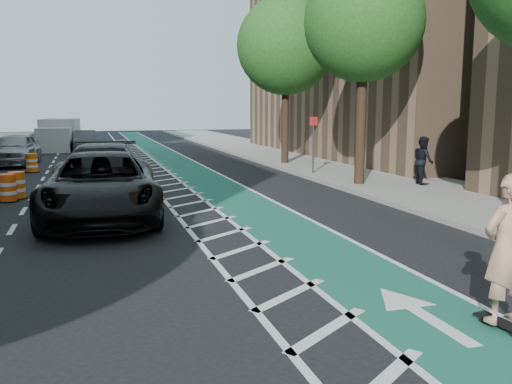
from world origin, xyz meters
name	(u,v)px	position (x,y,z in m)	size (l,w,h in m)	color
ground	(179,277)	(0.00, 0.00, 0.00)	(120.00, 120.00, 0.00)	black
bike_lane	(217,187)	(3.00, 10.00, 0.01)	(2.00, 90.00, 0.01)	#1A5B3F
buffer_strip	(176,189)	(1.50, 10.00, 0.01)	(1.40, 90.00, 0.01)	silver
sidewalk_right	(377,179)	(9.50, 10.00, 0.07)	(5.00, 90.00, 0.15)	gray
curb_right	(320,181)	(7.05, 10.00, 0.08)	(0.12, 90.00, 0.16)	gray
tree_r_c	(370,20)	(7.90, 8.00, 5.77)	(4.20, 4.20, 7.90)	#382619
tree_r_d	(287,46)	(7.90, 16.00, 5.77)	(4.20, 4.20, 7.90)	#382619
sign_post	(313,144)	(7.60, 12.00, 1.35)	(0.35, 0.08, 2.47)	#4C4C4C
skateboard	(501,323)	(3.70, -3.42, 0.08)	(0.29, 0.77, 0.10)	black
skateboarder	(506,249)	(3.70, -3.42, 1.08)	(0.71, 0.47, 1.96)	tan
suv_near	(101,186)	(-1.11, 5.49, 0.86)	(2.86, 6.20, 1.72)	black
suv_far	(102,174)	(-1.03, 8.12, 0.87)	(2.44, 6.01, 1.75)	black
car_silver	(15,149)	(-4.90, 20.36, 0.81)	(1.90, 4.73, 1.61)	#9A9B9F
car_grey	(85,140)	(-1.60, 28.95, 0.67)	(1.43, 4.09, 1.35)	#535457
pedestrian	(423,160)	(9.98, 7.66, 1.00)	(0.83, 0.65, 1.71)	black
box_truck	(59,136)	(-3.25, 29.93, 0.96)	(2.71, 5.19, 2.08)	silver
barrel_a	(8,189)	(-3.80, 9.00, 0.40)	(0.63, 0.63, 0.85)	#FF520D
barrel_b	(17,186)	(-3.60, 9.50, 0.41)	(0.63, 0.63, 0.86)	#FD650D
barrel_c	(32,163)	(-3.82, 16.89, 0.40)	(0.62, 0.62, 0.85)	#FF640D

